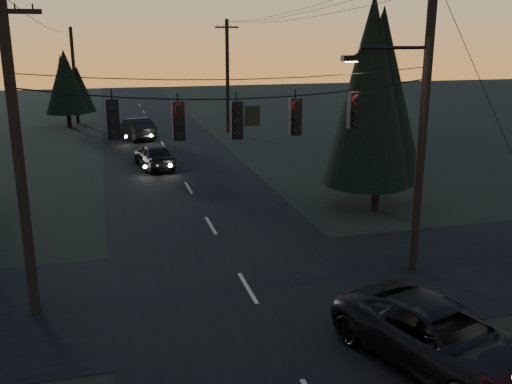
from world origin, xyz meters
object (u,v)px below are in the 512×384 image
object	(u,v)px
utility_pole_right	(412,270)
suv_near	(440,338)
utility_pole_far_r	(228,132)
evergreen_right	(381,101)
utility_pole_far_l	(78,123)
sedan_oncoming_a	(154,156)
utility_pole_left	(36,313)
sedan_oncoming_b	(136,128)

from	to	relation	value
utility_pole_right	suv_near	xyz separation A→B (m)	(-2.30, -5.18, 0.73)
utility_pole_far_r	suv_near	size ratio (longest dim) A/B	1.62
utility_pole_far_r	evergreen_right	size ratio (longest dim) A/B	1.03
utility_pole_far_l	sedan_oncoming_a	distance (m)	19.67
utility_pole_far_l	suv_near	distance (m)	42.20
utility_pole_far_l	sedan_oncoming_a	world-z (taller)	utility_pole_far_l
utility_pole_left	utility_pole_far_l	xyz separation A→B (m)	(0.00, 36.00, 0.00)
utility_pole_right	utility_pole_left	bearing A→B (deg)	180.00
utility_pole_left	utility_pole_far_r	bearing A→B (deg)	67.67
sedan_oncoming_b	utility_pole_far_r	bearing A→B (deg)	174.94
utility_pole_left	suv_near	distance (m)	10.58
utility_pole_far_l	utility_pole_far_r	bearing A→B (deg)	-34.82
utility_pole_left	suv_near	xyz separation A→B (m)	(9.20, -5.18, 0.73)
utility_pole_left	sedan_oncoming_b	distance (m)	27.22
utility_pole_left	utility_pole_far_l	bearing A→B (deg)	90.00
utility_pole_far_l	sedan_oncoming_b	distance (m)	10.18
utility_pole_right	sedan_oncoming_a	bearing A→B (deg)	111.60
suv_near	sedan_oncoming_a	bearing A→B (deg)	82.58
utility_pole_right	utility_pole_far_r	size ratio (longest dim) A/B	1.18
evergreen_right	sedan_oncoming_a	distance (m)	14.20
utility_pole_far_r	sedan_oncoming_a	distance (m)	12.95
utility_pole_far_l	sedan_oncoming_b	bearing A→B (deg)	-64.30
utility_pole_left	evergreen_right	xyz separation A→B (m)	(13.28, 6.27, 4.71)
evergreen_right	utility_pole_left	bearing A→B (deg)	-154.72
utility_pole_far_l	evergreen_right	world-z (taller)	evergreen_right
sedan_oncoming_a	utility_pole_far_r	bearing A→B (deg)	-129.28
utility_pole_right	suv_near	bearing A→B (deg)	-113.95
utility_pole_far_r	evergreen_right	world-z (taller)	evergreen_right
evergreen_right	utility_pole_right	bearing A→B (deg)	-105.84
utility_pole_far_r	sedan_oncoming_a	bearing A→B (deg)	-121.23
sedan_oncoming_a	sedan_oncoming_b	bearing A→B (deg)	-95.78
utility_pole_right	utility_pole_far_r	xyz separation A→B (m)	(0.00, 28.00, 0.00)
sedan_oncoming_a	sedan_oncoming_b	size ratio (longest dim) A/B	0.91
evergreen_right	suv_near	xyz separation A→B (m)	(-4.08, -11.45, -3.98)
utility_pole_left	sedan_oncoming_a	bearing A→B (deg)	74.20
utility_pole_far_r	utility_pole_right	bearing A→B (deg)	-90.00
suv_near	sedan_oncoming_b	size ratio (longest dim) A/B	1.13
utility_pole_right	utility_pole_far_r	world-z (taller)	utility_pole_right
utility_pole_right	sedan_oncoming_b	distance (m)	27.79
utility_pole_far_r	evergreen_right	xyz separation A→B (m)	(1.78, -21.73, 4.71)
evergreen_right	sedan_oncoming_b	distance (m)	22.76
evergreen_right	utility_pole_far_r	bearing A→B (deg)	94.68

